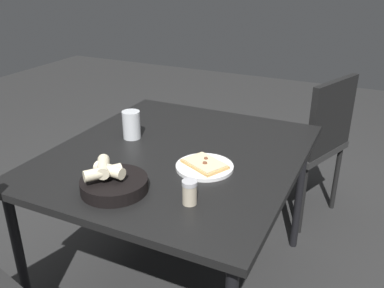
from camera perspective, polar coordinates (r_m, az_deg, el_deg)
The scene contains 7 objects.
ground at distance 2.17m, azimuth -1.84°, elevation -18.18°, with size 8.00×8.00×0.00m, color #2A2A2A.
dining_table at distance 1.80m, azimuth -2.11°, elevation -2.66°, with size 1.16×1.03×0.70m.
pizza_plate at distance 1.63m, azimuth 1.76°, elevation -3.05°, with size 0.23×0.23×0.04m.
bread_basket at distance 1.50m, azimuth -10.88°, elevation -5.17°, with size 0.24×0.24×0.11m.
beer_glass at distance 1.92m, azimuth -8.36°, elevation 2.45°, with size 0.08×0.08×0.13m.
pepper_shaker at distance 1.39m, azimuth -0.33°, elevation -6.87°, with size 0.05×0.05×0.09m.
chair_near at distance 2.50m, azimuth 15.96°, elevation 0.93°, with size 0.57×0.57×0.88m.
Camera 1 is at (-1.42, -0.75, 1.46)m, focal length 38.53 mm.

